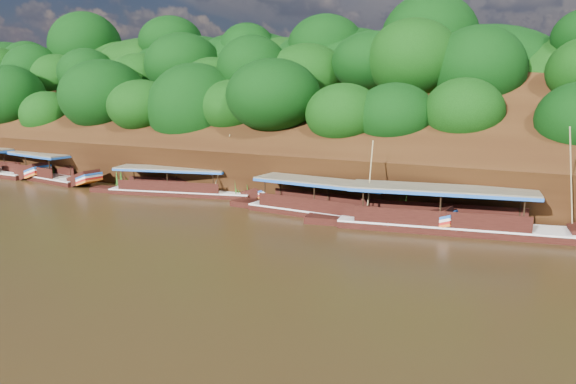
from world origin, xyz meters
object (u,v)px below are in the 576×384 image
boat_0 (470,223)px  boat_3 (46,174)px  boat_2 (189,189)px  boat_1 (341,210)px

boat_0 → boat_3: (-38.14, 1.32, -0.04)m
boat_0 → boat_2: boat_0 is taller
boat_1 → boat_2: (-13.69, 1.73, -0.05)m
boat_3 → boat_2: bearing=8.9°
boat_1 → boat_2: boat_1 is taller
boat_3 → boat_0: bearing=6.0°
boat_0 → boat_2: bearing=165.5°
boat_1 → boat_2: size_ratio=1.02×
boat_2 → boat_3: size_ratio=0.99×
boat_2 → boat_3: bearing=166.5°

